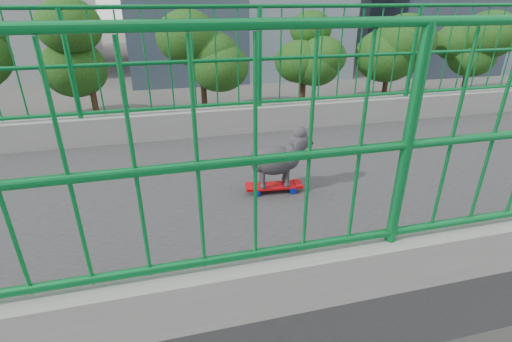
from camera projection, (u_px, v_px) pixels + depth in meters
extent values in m
cube|color=black|center=(154.00, 198.00, 17.31)|extent=(18.00, 90.00, 0.02)
cube|color=#2D2D2F|center=(65.00, 232.00, 3.03)|extent=(3.00, 24.00, 0.50)
cube|color=gray|center=(84.00, 131.00, 4.09)|extent=(0.20, 24.00, 0.30)
cylinder|color=#0D7633|center=(58.00, 7.00, 3.56)|extent=(0.04, 24.00, 0.04)
cylinder|color=#0D7633|center=(70.00, 66.00, 3.79)|extent=(0.04, 24.00, 0.04)
cylinder|color=#0D7633|center=(70.00, 66.00, 3.79)|extent=(0.06, 0.06, 1.10)
cylinder|color=black|center=(95.00, 105.00, 27.08)|extent=(0.44, 0.44, 2.73)
ellipsoid|color=#113B10|center=(87.00, 60.00, 25.75)|extent=(4.20, 4.20, 3.57)
cylinder|color=black|center=(204.00, 96.00, 29.17)|extent=(0.44, 0.44, 2.87)
ellipsoid|color=#113B10|center=(201.00, 51.00, 27.73)|extent=(4.60, 4.60, 3.91)
cylinder|color=black|center=(303.00, 93.00, 30.46)|extent=(0.44, 0.44, 2.66)
ellipsoid|color=#113B10|center=(305.00, 55.00, 29.17)|extent=(4.00, 4.00, 3.40)
cylinder|color=black|center=(385.00, 84.00, 32.77)|extent=(0.44, 0.44, 3.01)
ellipsoid|color=#113B10|center=(392.00, 41.00, 31.23)|extent=(5.00, 5.00, 4.25)
cylinder|color=black|center=(465.00, 82.00, 34.24)|extent=(0.44, 0.44, 2.77)
ellipsoid|color=#113B10|center=(474.00, 45.00, 32.86)|extent=(4.40, 4.40, 3.74)
cube|color=red|center=(274.00, 186.00, 3.12)|extent=(0.19, 0.48, 0.02)
cube|color=#99999E|center=(256.00, 189.00, 3.11)|extent=(0.09, 0.04, 0.02)
cylinder|color=#081AB0|center=(255.00, 186.00, 3.17)|extent=(0.03, 0.06, 0.06)
sphere|color=yellow|center=(255.00, 186.00, 3.17)|extent=(0.02, 0.02, 0.02)
cylinder|color=#081AB0|center=(257.00, 193.00, 3.06)|extent=(0.03, 0.06, 0.06)
sphere|color=yellow|center=(257.00, 193.00, 3.06)|extent=(0.02, 0.02, 0.02)
cube|color=#99999E|center=(291.00, 186.00, 3.15)|extent=(0.09, 0.04, 0.02)
cylinder|color=#081AB0|center=(290.00, 184.00, 3.20)|extent=(0.03, 0.06, 0.06)
sphere|color=yellow|center=(290.00, 184.00, 3.20)|extent=(0.02, 0.02, 0.02)
cylinder|color=#081AB0|center=(293.00, 191.00, 3.10)|extent=(0.03, 0.06, 0.06)
sphere|color=yellow|center=(293.00, 191.00, 3.10)|extent=(0.02, 0.02, 0.02)
ellipsoid|color=#2B292E|center=(274.00, 160.00, 3.02)|extent=(0.26, 0.38, 0.24)
sphere|color=#2B292E|center=(299.00, 141.00, 2.98)|extent=(0.16, 0.16, 0.16)
sphere|color=black|center=(312.00, 143.00, 3.00)|extent=(0.03, 0.03, 0.03)
sphere|color=#2B292E|center=(251.00, 157.00, 2.98)|extent=(0.08, 0.08, 0.08)
cylinder|color=#2B292E|center=(285.00, 174.00, 3.14)|extent=(0.03, 0.03, 0.15)
cylinder|color=#2B292E|center=(287.00, 179.00, 3.05)|extent=(0.03, 0.03, 0.15)
cylinder|color=#2B292E|center=(261.00, 175.00, 3.12)|extent=(0.03, 0.03, 0.15)
cylinder|color=#2B292E|center=(263.00, 180.00, 3.02)|extent=(0.03, 0.03, 0.15)
imported|color=black|center=(289.00, 213.00, 14.86)|extent=(1.40, 4.00, 1.32)
imported|color=#B40712|center=(156.00, 161.00, 19.33)|extent=(2.04, 5.02, 1.46)
imported|color=#B40712|center=(262.00, 131.00, 23.55)|extent=(1.86, 4.63, 1.58)
imported|color=#A09FA5|center=(52.00, 306.00, 10.25)|extent=(1.59, 4.57, 1.51)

